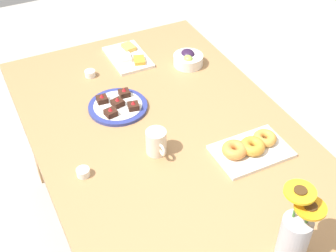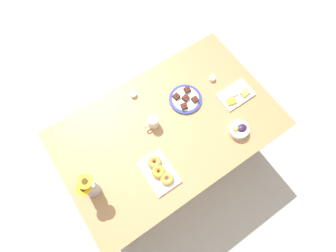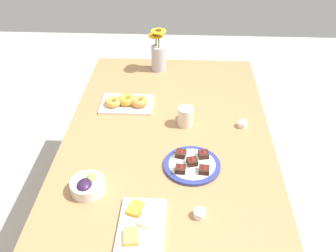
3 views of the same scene
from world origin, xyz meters
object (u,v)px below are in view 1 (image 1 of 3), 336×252
(grape_bowl, at_px, (188,59))
(jam_cup_berry, at_px, (90,73))
(jam_cup_honey, at_px, (83,172))
(dessert_plate, at_px, (118,106))
(coffee_mug, at_px, (156,142))
(cheese_platter, at_px, (129,57))
(dining_table, at_px, (168,150))
(croissant_platter, at_px, (250,148))
(flower_vase, at_px, (295,234))

(grape_bowl, xyz_separation_m, jam_cup_berry, (-0.11, -0.45, -0.01))
(jam_cup_honey, xyz_separation_m, jam_cup_berry, (-0.58, 0.22, 0.00))
(grape_bowl, bearing_deg, dessert_plate, -68.42)
(coffee_mug, height_order, cheese_platter, coffee_mug)
(cheese_platter, distance_m, jam_cup_berry, 0.22)
(jam_cup_berry, distance_m, dessert_plate, 0.28)
(dining_table, distance_m, dessert_plate, 0.28)
(cheese_platter, xyz_separation_m, croissant_platter, (0.80, 0.16, 0.01))
(dessert_plate, bearing_deg, croissant_platter, 36.56)
(cheese_platter, relative_size, flower_vase, 0.96)
(jam_cup_berry, bearing_deg, jam_cup_honey, -21.12)
(croissant_platter, bearing_deg, dining_table, -134.76)
(dining_table, distance_m, jam_cup_berry, 0.54)
(cheese_platter, height_order, flower_vase, flower_vase)
(dessert_plate, bearing_deg, cheese_platter, 150.88)
(cheese_platter, bearing_deg, jam_cup_berry, -74.20)
(coffee_mug, height_order, jam_cup_berry, coffee_mug)
(dessert_plate, bearing_deg, jam_cup_honey, -39.49)
(coffee_mug, distance_m, dessert_plate, 0.32)
(flower_vase, bearing_deg, cheese_platter, -179.16)
(croissant_platter, bearing_deg, jam_cup_honey, -105.07)
(jam_cup_honey, distance_m, jam_cup_berry, 0.62)
(dessert_plate, bearing_deg, flower_vase, 12.97)
(coffee_mug, relative_size, croissant_platter, 0.40)
(dining_table, relative_size, flower_vase, 5.93)
(dining_table, relative_size, jam_cup_honey, 33.33)
(coffee_mug, distance_m, flower_vase, 0.61)
(grape_bowl, bearing_deg, croissant_platter, -6.60)
(croissant_platter, bearing_deg, grape_bowl, 173.40)
(croissant_platter, distance_m, jam_cup_honey, 0.62)
(cheese_platter, distance_m, croissant_platter, 0.82)
(coffee_mug, bearing_deg, dessert_plate, -174.04)
(croissant_platter, relative_size, flower_vase, 1.04)
(dining_table, relative_size, coffee_mug, 14.23)
(jam_cup_berry, bearing_deg, dessert_plate, 5.67)
(grape_bowl, distance_m, jam_cup_berry, 0.46)
(croissant_platter, bearing_deg, cheese_platter, -168.83)
(jam_cup_honey, bearing_deg, cheese_platter, 145.62)
(jam_cup_berry, bearing_deg, flower_vase, 11.28)
(jam_cup_honey, xyz_separation_m, dessert_plate, (-0.31, 0.25, -0.00))
(dining_table, height_order, jam_cup_berry, jam_cup_berry)
(grape_bowl, height_order, jam_cup_berry, grape_bowl)
(jam_cup_honey, bearing_deg, croissant_platter, 74.93)
(grape_bowl, distance_m, dessert_plate, 0.45)
(dining_table, bearing_deg, jam_cup_berry, -164.42)
(cheese_platter, distance_m, flower_vase, 1.23)
(croissant_platter, relative_size, jam_cup_berry, 5.83)
(grape_bowl, bearing_deg, jam_cup_honey, -54.91)
(coffee_mug, distance_m, grape_bowl, 0.62)
(cheese_platter, xyz_separation_m, jam_cup_honey, (0.64, -0.44, 0.00))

